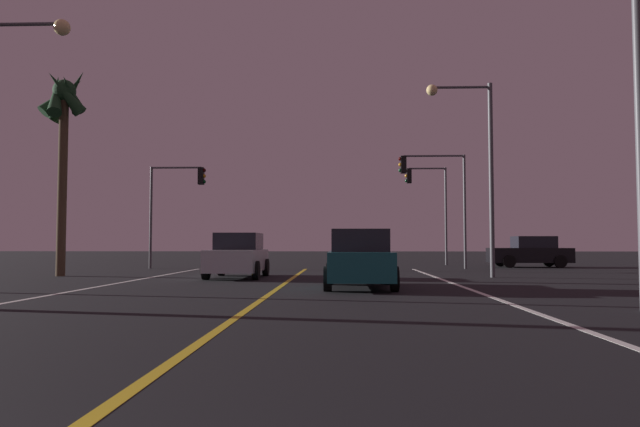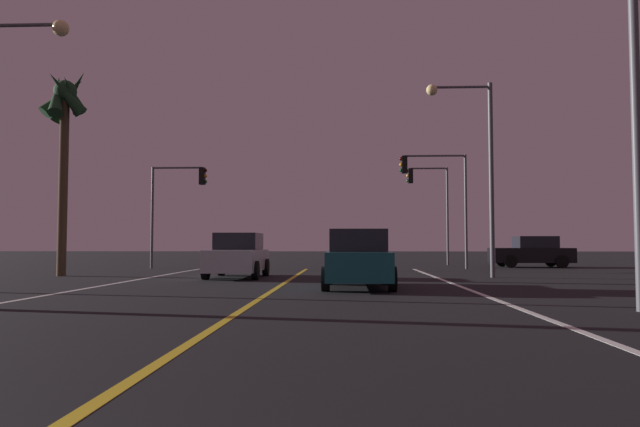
# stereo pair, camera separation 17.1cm
# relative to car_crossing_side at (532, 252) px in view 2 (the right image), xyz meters

# --- Properties ---
(lane_edge_right) EXTENTS (0.16, 35.51, 0.01)m
(lane_edge_right) POSITION_rel_car_crossing_side_xyz_m (-6.75, -20.50, -0.82)
(lane_edge_right) COLOR silver
(lane_edge_right) RESTS_ON ground
(lane_center_divider) EXTENTS (0.16, 35.51, 0.01)m
(lane_center_divider) POSITION_rel_car_crossing_side_xyz_m (-12.21, -20.50, -0.82)
(lane_center_divider) COLOR gold
(lane_center_divider) RESTS_ON ground
(car_crossing_side) EXTENTS (4.30, 2.02, 1.70)m
(car_crossing_side) POSITION_rel_car_crossing_side_xyz_m (0.00, 0.00, 0.00)
(car_crossing_side) COLOR black
(car_crossing_side) RESTS_ON ground
(car_lead_same_lane) EXTENTS (2.02, 4.30, 1.70)m
(car_lead_same_lane) POSITION_rel_car_crossing_side_xyz_m (-9.85, -15.52, 0.00)
(car_lead_same_lane) COLOR black
(car_lead_same_lane) RESTS_ON ground
(car_oncoming) EXTENTS (2.02, 4.30, 1.70)m
(car_oncoming) POSITION_rel_car_crossing_side_xyz_m (-14.33, -10.41, 0.00)
(car_oncoming) COLOR black
(car_oncoming) RESTS_ON ground
(traffic_light_near_right) EXTENTS (3.46, 0.36, 5.90)m
(traffic_light_near_right) POSITION_rel_car_crossing_side_xyz_m (-5.59, -2.25, 3.55)
(traffic_light_near_right) COLOR #4C4C51
(traffic_light_near_right) RESTS_ON ground
(traffic_light_near_left) EXTENTS (2.97, 0.36, 5.35)m
(traffic_light_near_left) POSITION_rel_car_crossing_side_xyz_m (-19.02, -2.25, 3.15)
(traffic_light_near_left) COLOR #4C4C51
(traffic_light_near_left) RESTS_ON ground
(traffic_light_far_right) EXTENTS (2.55, 0.36, 5.95)m
(traffic_light_far_right) POSITION_rel_car_crossing_side_xyz_m (-5.13, 3.25, 3.53)
(traffic_light_far_right) COLOR #4C4C51
(traffic_light_far_right) RESTS_ON ground
(street_lamp_right_near) EXTENTS (1.93, 0.44, 8.05)m
(street_lamp_right_near) POSITION_rel_car_crossing_side_xyz_m (-5.00, -21.28, 4.26)
(street_lamp_right_near) COLOR #4C4C51
(street_lamp_right_near) RESTS_ON ground
(street_lamp_left_mid) EXTENTS (2.27, 0.44, 7.36)m
(street_lamp_left_mid) POSITION_rel_car_crossing_side_xyz_m (-19.30, -17.51, 3.91)
(street_lamp_left_mid) COLOR #4C4C51
(street_lamp_left_mid) RESTS_ON ground
(street_lamp_right_far) EXTENTS (2.56, 0.44, 7.54)m
(street_lamp_right_far) POSITION_rel_car_crossing_side_xyz_m (-5.20, -9.95, 4.03)
(street_lamp_right_far) COLOR #4C4C51
(street_lamp_right_far) RESTS_ON ground
(palm_tree_left_mid) EXTENTS (2.08, 2.05, 8.46)m
(palm_tree_left_mid) POSITION_rel_car_crossing_side_xyz_m (-21.58, -9.66, 5.81)
(palm_tree_left_mid) COLOR #473826
(palm_tree_left_mid) RESTS_ON ground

